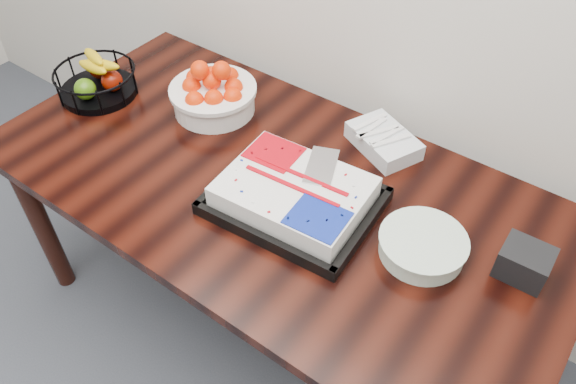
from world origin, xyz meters
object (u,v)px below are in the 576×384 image
Objects in this scene: table at (273,201)px; tangerine_bowl at (213,90)px; napkin_box at (524,262)px; fruit_basket at (96,79)px; plate_stack at (422,246)px; cake_tray at (294,195)px.

tangerine_bowl is at bearing 155.97° from table.
tangerine_bowl is at bearing 176.73° from napkin_box.
fruit_basket is at bearing -156.24° from tangerine_bowl.
plate_stack is at bearing -10.03° from tangerine_bowl.
cake_tray is 0.89m from fruit_basket.
table is 14.67× the size of napkin_box.
fruit_basket reaches higher than napkin_box.
table is at bearing 0.40° from fruit_basket.
table is 6.36× the size of fruit_basket.
tangerine_bowl is at bearing 23.76° from fruit_basket.
tangerine_bowl reaches higher than fruit_basket.
table is at bearing -178.18° from plate_stack.
fruit_basket is (-0.89, 0.04, 0.02)m from cake_tray.
fruit_basket is at bearing -179.05° from plate_stack.
table is 6.08× the size of tangerine_bowl.
fruit_basket is at bearing -179.60° from table.
plate_stack is at bearing 8.89° from cake_tray.
tangerine_bowl is (-0.38, 0.17, 0.17)m from table.
napkin_box is (1.10, -0.06, -0.04)m from tangerine_bowl.
cake_tray reaches higher than plate_stack.
napkin_box is at bearing 20.85° from plate_stack.
cake_tray is at bearing -166.32° from napkin_box.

